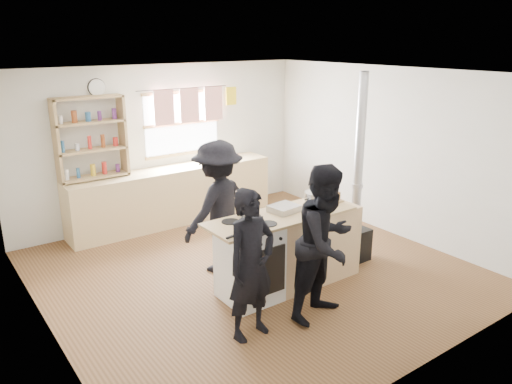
# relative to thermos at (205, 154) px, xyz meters

# --- Properties ---
(ground) EXTENTS (5.00, 5.00, 0.01)m
(ground) POSITION_rel_thermos_xyz_m (-0.61, -2.22, -1.05)
(ground) COLOR brown
(ground) RESTS_ON ground
(back_counter) EXTENTS (3.40, 0.55, 0.90)m
(back_counter) POSITION_rel_thermos_xyz_m (-0.61, 0.00, -0.60)
(back_counter) COLOR #DABD83
(back_counter) RESTS_ON ground
(shelving_unit) EXTENTS (1.00, 0.28, 1.20)m
(shelving_unit) POSITION_rel_thermos_xyz_m (-1.81, 0.12, 0.47)
(shelving_unit) COLOR tan
(shelving_unit) RESTS_ON back_counter
(thermos) EXTENTS (0.10, 0.10, 0.29)m
(thermos) POSITION_rel_thermos_xyz_m (0.00, 0.00, 0.00)
(thermos) COLOR silver
(thermos) RESTS_ON back_counter
(cooking_island) EXTENTS (1.97, 0.64, 0.93)m
(cooking_island) POSITION_rel_thermos_xyz_m (-0.46, -2.77, -0.58)
(cooking_island) COLOR white
(cooking_island) RESTS_ON ground
(skillet_greens) EXTENTS (0.39, 0.39, 0.05)m
(skillet_greens) POSITION_rel_thermos_xyz_m (-1.18, -2.99, -0.09)
(skillet_greens) COLOR black
(skillet_greens) RESTS_ON cooking_island
(roast_tray) EXTENTS (0.36, 0.32, 0.07)m
(roast_tray) POSITION_rel_thermos_xyz_m (-0.50, -2.70, -0.07)
(roast_tray) COLOR silver
(roast_tray) RESTS_ON cooking_island
(stockpot_stove) EXTENTS (0.22, 0.22, 0.18)m
(stockpot_stove) POSITION_rel_thermos_xyz_m (-0.97, -2.62, -0.04)
(stockpot_stove) COLOR silver
(stockpot_stove) RESTS_ON cooking_island
(stockpot_counter) EXTENTS (0.28, 0.28, 0.21)m
(stockpot_counter) POSITION_rel_thermos_xyz_m (-0.09, -2.79, -0.02)
(stockpot_counter) COLOR #B2B2B5
(stockpot_counter) RESTS_ON cooking_island
(bread_board) EXTENTS (0.28, 0.21, 0.12)m
(bread_board) POSITION_rel_thermos_xyz_m (0.19, -2.76, -0.06)
(bread_board) COLOR tan
(bread_board) RESTS_ON cooking_island
(flue_heater) EXTENTS (0.35, 0.35, 2.50)m
(flue_heater) POSITION_rel_thermos_xyz_m (0.70, -2.72, -0.38)
(flue_heater) COLOR black
(flue_heater) RESTS_ON ground
(person_near_left) EXTENTS (0.60, 0.43, 1.55)m
(person_near_left) POSITION_rel_thermos_xyz_m (-1.46, -3.38, -0.27)
(person_near_left) COLOR black
(person_near_left) RESTS_ON ground
(person_near_right) EXTENTS (0.93, 0.80, 1.68)m
(person_near_right) POSITION_rel_thermos_xyz_m (-0.61, -3.52, -0.20)
(person_near_right) COLOR black
(person_near_right) RESTS_ON ground
(person_far) EXTENTS (1.24, 0.93, 1.70)m
(person_far) POSITION_rel_thermos_xyz_m (-0.93, -1.90, -0.20)
(person_far) COLOR black
(person_far) RESTS_ON ground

